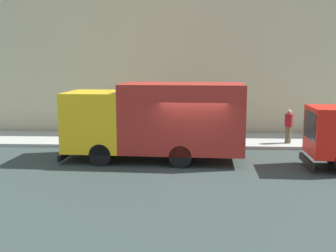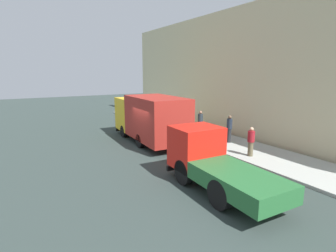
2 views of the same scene
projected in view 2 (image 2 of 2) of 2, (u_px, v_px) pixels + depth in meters
ground at (149, 149)px, 16.43m from camera, size 80.00×80.00×0.00m
sidewalk at (209, 138)px, 18.84m from camera, size 3.59×30.00×0.15m
building_facade at (236, 74)px, 19.10m from camera, size 0.50×30.00×9.11m
large_utility_truck at (150, 117)px, 17.75m from camera, size 2.93×7.35×3.14m
small_flatbed_truck at (212, 162)px, 10.68m from camera, size 2.22×5.60×2.35m
pedestrian_walking at (200, 122)px, 19.55m from camera, size 0.53×0.53×1.72m
pedestrian_standing at (229, 128)px, 17.12m from camera, size 0.46×0.46×1.80m
pedestrian_third at (251, 141)px, 14.35m from camera, size 0.47×0.47×1.61m
traffic_cone_orange at (161, 123)px, 22.45m from camera, size 0.40×0.40×0.57m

